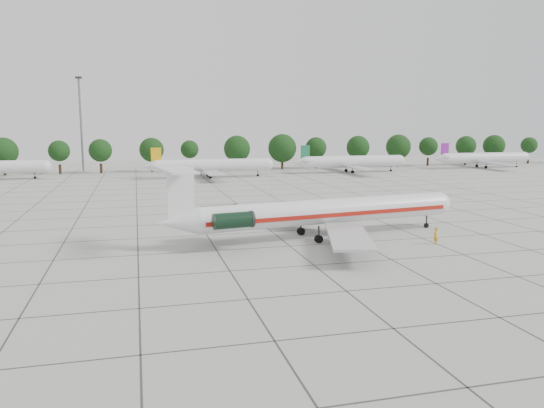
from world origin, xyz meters
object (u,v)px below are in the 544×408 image
(ground_crew, at_px, (436,236))
(bg_airliner_c, at_px, (212,166))
(floodlight_mast, at_px, (81,119))
(bg_airliner_d, at_px, (352,162))
(bg_airliner_e, at_px, (484,158))
(main_airliner, at_px, (314,212))

(ground_crew, relative_size, bg_airliner_c, 0.07)
(bg_airliner_c, distance_m, floodlight_mast, 42.54)
(bg_airliner_d, height_order, floodlight_mast, floodlight_mast)
(floodlight_mast, bearing_deg, bg_airliner_d, -17.26)
(bg_airliner_c, height_order, bg_airliner_d, same)
(ground_crew, distance_m, bg_airliner_d, 84.85)
(bg_airliner_e, relative_size, floodlight_mast, 1.11)
(ground_crew, height_order, bg_airliner_e, bg_airliner_e)
(bg_airliner_e, xyz_separation_m, floodlight_mast, (-113.90, 17.64, 11.37))
(main_airliner, relative_size, bg_airliner_c, 1.32)
(bg_airliner_c, xyz_separation_m, bg_airliner_d, (38.19, 3.76, 0.00))
(main_airliner, bearing_deg, floodlight_mast, 100.87)
(bg_airliner_d, xyz_separation_m, floodlight_mast, (-70.22, 21.82, 11.37))
(ground_crew, height_order, bg_airliner_c, bg_airliner_c)
(bg_airliner_e, bearing_deg, floodlight_mast, 171.20)
(main_airliner, xyz_separation_m, floodlight_mast, (-33.76, 96.91, 11.19))
(main_airliner, xyz_separation_m, bg_airliner_d, (36.46, 75.09, -0.18))
(bg_airliner_e, distance_m, floodlight_mast, 115.82)
(bg_airliner_d, distance_m, bg_airliner_e, 43.88)
(ground_crew, bearing_deg, bg_airliner_e, -164.55)
(ground_crew, xyz_separation_m, bg_airliner_e, (68.11, 85.41, 1.96))
(bg_airliner_d, distance_m, floodlight_mast, 74.41)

